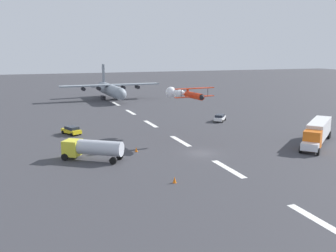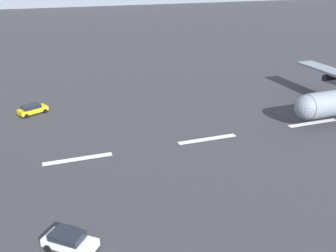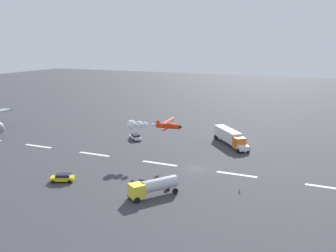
{
  "view_description": "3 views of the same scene",
  "coord_description": "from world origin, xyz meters",
  "px_view_note": "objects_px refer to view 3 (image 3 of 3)",
  "views": [
    {
      "loc": [
        -49.86,
        23.89,
        15.11
      ],
      "look_at": [
        5.67,
        3.23,
        3.34
      ],
      "focal_mm": 40.4,
      "sensor_mm": 36.0,
      "label": 1
    },
    {
      "loc": [
        22.07,
        -40.08,
        20.86
      ],
      "look_at": [
        36.0,
        0.0,
        2.62
      ],
      "focal_mm": 40.22,
      "sensor_mm": 36.0,
      "label": 2
    },
    {
      "loc": [
        -24.08,
        68.64,
        25.29
      ],
      "look_at": [
        7.24,
        -1.98,
        7.83
      ],
      "focal_mm": 40.15,
      "sensor_mm": 36.0,
      "label": 3
    }
  ],
  "objects_px": {
    "airport_staff_sedan": "(63,177)",
    "traffic_cone_far": "(159,178)",
    "fuel_tanker_truck": "(153,186)",
    "stunt_biplane_red": "(148,125)",
    "semi_truck_orange": "(230,137)",
    "traffic_cone_near": "(239,190)",
    "followme_car_yellow": "(135,137)"
  },
  "relations": [
    {
      "from": "semi_truck_orange",
      "to": "traffic_cone_far",
      "type": "bearing_deg",
      "value": 79.24
    },
    {
      "from": "stunt_biplane_red",
      "to": "traffic_cone_far",
      "type": "relative_size",
      "value": 16.69
    },
    {
      "from": "followme_car_yellow",
      "to": "airport_staff_sedan",
      "type": "bearing_deg",
      "value": 94.19
    },
    {
      "from": "traffic_cone_near",
      "to": "airport_staff_sedan",
      "type": "bearing_deg",
      "value": 14.96
    },
    {
      "from": "fuel_tanker_truck",
      "to": "traffic_cone_near",
      "type": "height_order",
      "value": "fuel_tanker_truck"
    },
    {
      "from": "stunt_biplane_red",
      "to": "traffic_cone_far",
      "type": "distance_m",
      "value": 15.03
    },
    {
      "from": "stunt_biplane_red",
      "to": "traffic_cone_near",
      "type": "relative_size",
      "value": 16.69
    },
    {
      "from": "airport_staff_sedan",
      "to": "traffic_cone_far",
      "type": "height_order",
      "value": "airport_staff_sedan"
    },
    {
      "from": "airport_staff_sedan",
      "to": "traffic_cone_near",
      "type": "height_order",
      "value": "airport_staff_sedan"
    },
    {
      "from": "traffic_cone_near",
      "to": "traffic_cone_far",
      "type": "xyz_separation_m",
      "value": [
        14.97,
        0.42,
        0.0
      ]
    },
    {
      "from": "semi_truck_orange",
      "to": "airport_staff_sedan",
      "type": "distance_m",
      "value": 43.11
    },
    {
      "from": "airport_staff_sedan",
      "to": "traffic_cone_far",
      "type": "distance_m",
      "value": 17.85
    },
    {
      "from": "traffic_cone_near",
      "to": "stunt_biplane_red",
      "type": "bearing_deg",
      "value": -24.09
    },
    {
      "from": "stunt_biplane_red",
      "to": "traffic_cone_far",
      "type": "height_order",
      "value": "stunt_biplane_red"
    },
    {
      "from": "stunt_biplane_red",
      "to": "airport_staff_sedan",
      "type": "bearing_deg",
      "value": 65.83
    },
    {
      "from": "semi_truck_orange",
      "to": "traffic_cone_near",
      "type": "bearing_deg",
      "value": 107.92
    },
    {
      "from": "airport_staff_sedan",
      "to": "stunt_biplane_red",
      "type": "bearing_deg",
      "value": -114.17
    },
    {
      "from": "fuel_tanker_truck",
      "to": "traffic_cone_far",
      "type": "distance_m",
      "value": 7.45
    },
    {
      "from": "fuel_tanker_truck",
      "to": "airport_staff_sedan",
      "type": "distance_m",
      "value": 18.17
    },
    {
      "from": "fuel_tanker_truck",
      "to": "airport_staff_sedan",
      "type": "relative_size",
      "value": 1.83
    },
    {
      "from": "semi_truck_orange",
      "to": "traffic_cone_far",
      "type": "height_order",
      "value": "semi_truck_orange"
    },
    {
      "from": "followme_car_yellow",
      "to": "traffic_cone_near",
      "type": "height_order",
      "value": "followme_car_yellow"
    },
    {
      "from": "fuel_tanker_truck",
      "to": "airport_staff_sedan",
      "type": "height_order",
      "value": "fuel_tanker_truck"
    },
    {
      "from": "semi_truck_orange",
      "to": "fuel_tanker_truck",
      "type": "xyz_separation_m",
      "value": [
        3.48,
        36.43,
        -0.39
      ]
    },
    {
      "from": "airport_staff_sedan",
      "to": "traffic_cone_far",
      "type": "xyz_separation_m",
      "value": [
        -16.02,
        -7.86,
        -0.44
      ]
    },
    {
      "from": "fuel_tanker_truck",
      "to": "traffic_cone_far",
      "type": "bearing_deg",
      "value": -73.23
    },
    {
      "from": "airport_staff_sedan",
      "to": "traffic_cone_near",
      "type": "distance_m",
      "value": 32.07
    },
    {
      "from": "followme_car_yellow",
      "to": "traffic_cone_near",
      "type": "bearing_deg",
      "value": 144.58
    },
    {
      "from": "semi_truck_orange",
      "to": "airport_staff_sedan",
      "type": "height_order",
      "value": "semi_truck_orange"
    },
    {
      "from": "stunt_biplane_red",
      "to": "semi_truck_orange",
      "type": "xyz_separation_m",
      "value": [
        -13.33,
        -18.85,
        -5.61
      ]
    },
    {
      "from": "stunt_biplane_red",
      "to": "followme_car_yellow",
      "type": "distance_m",
      "value": 18.55
    },
    {
      "from": "airport_staff_sedan",
      "to": "traffic_cone_far",
      "type": "relative_size",
      "value": 6.14
    }
  ]
}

